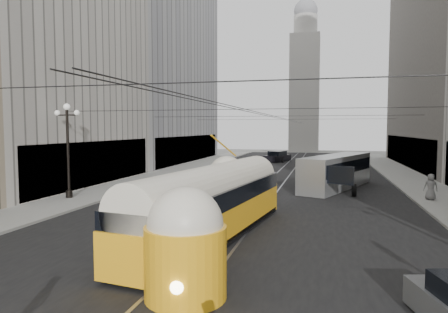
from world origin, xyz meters
The scene contains 14 objects.
road centered at (0.00, 32.50, 0.00)m, with size 20.00×85.00×0.02m, color black.
sidewalk_left centered at (-12.00, 36.00, 0.07)m, with size 4.00×72.00×0.15m, color gray.
sidewalk_right centered at (12.00, 36.00, 0.07)m, with size 4.00×72.00×0.15m, color gray.
rail_left centered at (-0.75, 32.50, 0.00)m, with size 0.12×85.00×0.04m, color gray.
rail_right centered at (0.75, 32.50, 0.00)m, with size 0.12×85.00×0.04m, color gray.
building_left_far centered at (-19.99, 48.00, 14.31)m, with size 12.60×28.60×28.60m.
distant_tower centered at (0.00, 80.00, 14.97)m, with size 6.00×6.00×31.36m.
lamppost_left_mid centered at (-12.60, 18.00, 3.74)m, with size 1.86×0.44×6.37m.
catenary centered at (0.12, 31.49, 5.88)m, with size 25.00×72.00×0.23m.
streetcar centered at (-0.50, 11.24, 1.60)m, with size 4.18×14.87×3.27m.
city_bus centered at (5.21, 27.70, 1.48)m, with size 5.97×11.03×2.70m.
sedan_white_far centered at (3.96, 47.68, 0.59)m, with size 2.64×4.44×1.31m.
sedan_dark_far centered at (-2.42, 52.70, 0.71)m, with size 3.68×5.34×1.56m.
pedestrian_sidewalk_right centered at (11.05, 23.09, 1.02)m, with size 0.85×0.52×1.73m, color slate.
Camera 1 is at (4.21, -5.49, 4.87)m, focal length 32.00 mm.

